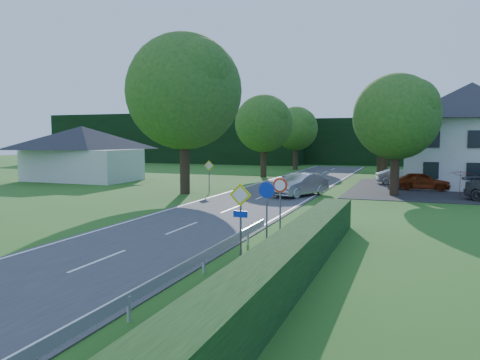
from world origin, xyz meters
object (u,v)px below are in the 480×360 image
at_px(moving_car, 300,185).
at_px(parked_car_silver_a, 399,177).
at_px(streetlight, 391,133).
at_px(parked_car_red, 422,181).
at_px(parasol, 460,183).
at_px(motorcycle, 319,178).

height_order(moving_car, parked_car_silver_a, moving_car).
bearing_deg(parked_car_silver_a, streetlight, 163.07).
xyz_separation_m(parked_car_red, parasol, (2.50, -2.88, 0.18)).
height_order(moving_car, parasol, parasol).
height_order(streetlight, parked_car_red, streetlight).
height_order(motorcycle, parasol, parasol).
xyz_separation_m(streetlight, parked_car_red, (2.32, 2.38, -3.71)).
xyz_separation_m(moving_car, parasol, (10.57, 4.19, 0.10)).
height_order(parked_car_silver_a, parasol, parasol).
relative_size(motorcycle, parked_car_silver_a, 0.42).
bearing_deg(parked_car_red, streetlight, 134.14).
bearing_deg(parasol, parked_car_red, 130.93).
distance_m(moving_car, parasol, 11.37).
xyz_separation_m(streetlight, motorcycle, (-6.26, 5.21, -3.99)).
bearing_deg(streetlight, parked_car_silver_a, 85.37).
height_order(streetlight, motorcycle, streetlight).
bearing_deg(parked_car_red, motorcycle, 70.14).
distance_m(moving_car, motorcycle, 9.92).
relative_size(moving_car, parasol, 2.43).
relative_size(parked_car_red, parked_car_silver_a, 1.05).
bearing_deg(streetlight, motorcycle, 140.25).
distance_m(motorcycle, parasol, 12.47).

